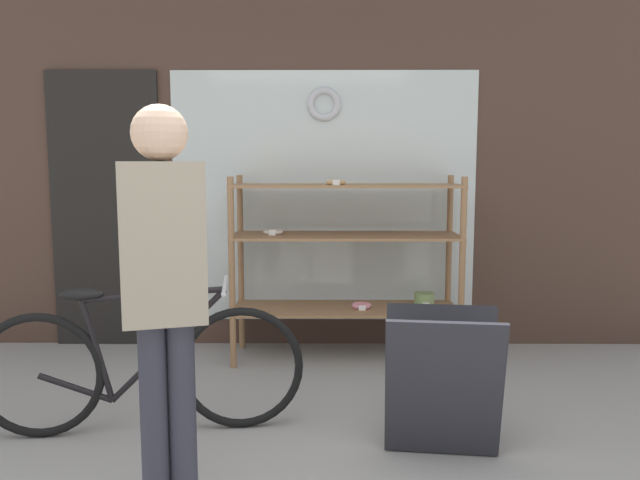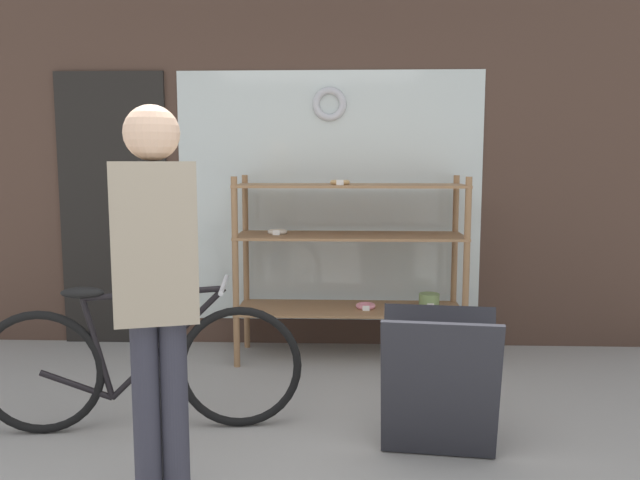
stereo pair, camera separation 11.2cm
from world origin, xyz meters
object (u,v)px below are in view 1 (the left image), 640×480
Objects in this scene: bicycle at (140,367)px; sandwich_board at (442,383)px; pedestrian at (164,280)px; display_case at (348,250)px.

sandwich_board is at bearing -15.71° from bicycle.
pedestrian reaches higher than bicycle.
pedestrian is at bearing -149.79° from sandwich_board.
bicycle is (-1.13, -1.28, -0.44)m from display_case.
display_case is 0.96× the size of bicycle.
bicycle is 2.40× the size of sandwich_board.
sandwich_board is 1.44m from pedestrian.
bicycle is 1.03× the size of pedestrian.
display_case is 0.98× the size of pedestrian.
display_case is 1.76m from bicycle.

